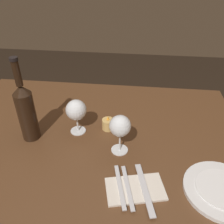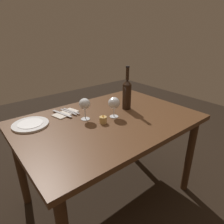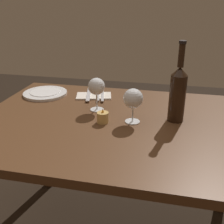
# 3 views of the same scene
# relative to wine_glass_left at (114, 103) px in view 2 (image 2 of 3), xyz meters

# --- Properties ---
(ground_plane) EXTENTS (6.00, 6.00, 0.00)m
(ground_plane) POSITION_rel_wine_glass_left_xyz_m (0.06, 0.00, -0.85)
(ground_plane) COLOR black
(dining_table) EXTENTS (1.30, 0.90, 0.74)m
(dining_table) POSITION_rel_wine_glass_left_xyz_m (0.06, 0.00, -0.20)
(dining_table) COLOR #56351E
(dining_table) RESTS_ON ground
(wine_glass_left) EXTENTS (0.09, 0.09, 0.15)m
(wine_glass_left) POSITION_rel_wine_glass_left_xyz_m (0.00, 0.00, 0.00)
(wine_glass_left) COLOR white
(wine_glass_left) RESTS_ON dining_table
(wine_glass_right) EXTENTS (0.08, 0.08, 0.16)m
(wine_glass_right) POSITION_rel_wine_glass_left_xyz_m (0.19, -0.10, 0.01)
(wine_glass_right) COLOR white
(wine_glass_right) RESTS_ON dining_table
(wine_bottle) EXTENTS (0.07, 0.07, 0.35)m
(wine_bottle) POSITION_rel_wine_glass_left_xyz_m (-0.18, -0.06, 0.02)
(wine_bottle) COLOR black
(wine_bottle) RESTS_ON dining_table
(votive_candle) EXTENTS (0.05, 0.05, 0.07)m
(votive_candle) POSITION_rel_wine_glass_left_xyz_m (0.13, 0.03, -0.09)
(votive_candle) COLOR #DBB266
(votive_candle) RESTS_ON dining_table
(dinner_plate) EXTENTS (0.24, 0.24, 0.02)m
(dinner_plate) POSITION_rel_wine_glass_left_xyz_m (0.54, -0.25, -0.10)
(dinner_plate) COLOR white
(dinner_plate) RESTS_ON dining_table
(folded_napkin) EXTENTS (0.21, 0.15, 0.01)m
(folded_napkin) POSITION_rel_wine_glass_left_xyz_m (0.26, -0.28, -0.10)
(folded_napkin) COLOR silver
(folded_napkin) RESTS_ON dining_table
(fork_inner) EXTENTS (0.06, 0.18, 0.00)m
(fork_inner) POSITION_rel_wine_glass_left_xyz_m (0.23, -0.28, -0.10)
(fork_inner) COLOR silver
(fork_inner) RESTS_ON folded_napkin
(fork_outer) EXTENTS (0.06, 0.18, 0.00)m
(fork_outer) POSITION_rel_wine_glass_left_xyz_m (0.21, -0.28, -0.10)
(fork_outer) COLOR silver
(fork_outer) RESTS_ON folded_napkin
(table_knife) EXTENTS (0.07, 0.21, 0.00)m
(table_knife) POSITION_rel_wine_glass_left_xyz_m (0.29, -0.28, -0.10)
(table_knife) COLOR silver
(table_knife) RESTS_ON folded_napkin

